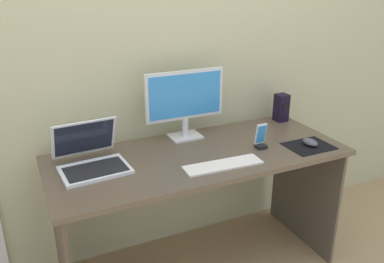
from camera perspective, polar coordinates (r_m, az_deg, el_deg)
The scene contains 9 objects.
wall_back at distance 2.32m, azimuth -3.19°, elevation 11.76°, with size 6.00×0.04×2.50m, color #BEBD8F.
desk at distance 2.19m, azimuth 0.96°, elevation -6.66°, with size 1.58×0.65×0.76m.
monitor at distance 2.25m, azimuth -1.00°, elevation 4.45°, with size 0.47×0.14×0.40m.
speaker_right at distance 2.63m, azimuth 12.62°, elevation 3.35°, with size 0.08×0.08×0.18m.
laptop at distance 2.01m, azimuth -14.16°, elevation -3.80°, with size 0.34×0.34×0.22m.
keyboard_external at distance 1.99m, azimuth 4.47°, elevation -4.79°, with size 0.40×0.11×0.01m, color white.
mousepad at distance 2.30m, azimuth 16.33°, elevation -2.00°, with size 0.25×0.20×0.00m, color black.
mouse at distance 2.30m, azimuth 16.50°, elevation -1.48°, with size 0.06×0.10×0.04m, color #4E4E57.
phone_in_dock at distance 2.20m, azimuth 9.78°, elevation -1.13°, with size 0.06×0.05×0.14m.
Camera 1 is at (-0.85, -1.74, 1.64)m, focal length 37.38 mm.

